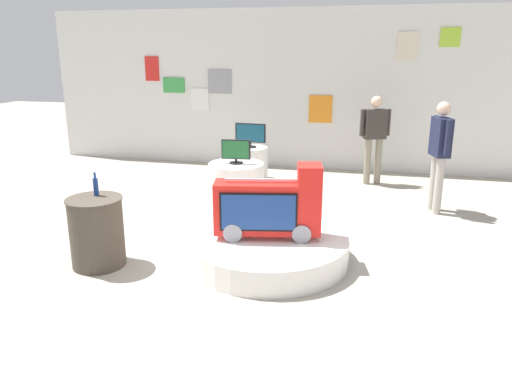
{
  "coord_description": "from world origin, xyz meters",
  "views": [
    {
      "loc": [
        1.36,
        -5.03,
        2.39
      ],
      "look_at": [
        0.04,
        0.62,
        0.76
      ],
      "focal_mm": 34.05,
      "sensor_mm": 36.0,
      "label": 1
    }
  ],
  "objects": [
    {
      "name": "ground_plane",
      "position": [
        0.0,
        0.0,
        0.0
      ],
      "size": [
        30.0,
        30.0,
        0.0
      ],
      "primitive_type": "plane",
      "color": "#A8A091"
    },
    {
      "name": "display_pedestal_center_rear",
      "position": [
        -0.77,
        3.61,
        0.31
      ],
      "size": [
        0.65,
        0.65,
        0.62
      ],
      "primitive_type": "cylinder",
      "color": "white",
      "rests_on": "ground"
    },
    {
      "name": "shopper_browsing_near_truck",
      "position": [
        2.4,
        2.43,
        0.98
      ],
      "size": [
        0.29,
        0.54,
        1.66
      ],
      "color": "#B2ADA3",
      "rests_on": "ground"
    },
    {
      "name": "tv_on_left_rear",
      "position": [
        -0.68,
        2.27,
        0.82
      ],
      "size": [
        0.47,
        0.22,
        0.39
      ],
      "color": "black",
      "rests_on": "display_pedestal_left_rear"
    },
    {
      "name": "bottle_on_side_table",
      "position": [
        -1.59,
        -0.34,
        0.91
      ],
      "size": [
        0.06,
        0.06,
        0.27
      ],
      "color": "navy",
      "rests_on": "side_table_round"
    },
    {
      "name": "back_wall_display",
      "position": [
        -0.01,
        4.86,
        1.59
      ],
      "size": [
        10.86,
        0.13,
        3.18
      ],
      "color": "silver",
      "rests_on": "ground"
    },
    {
      "name": "tv_on_center_rear",
      "position": [
        -0.77,
        3.61,
        0.87
      ],
      "size": [
        0.58,
        0.21,
        0.45
      ],
      "color": "black",
      "rests_on": "display_pedestal_center_rear"
    },
    {
      "name": "display_pedestal_left_rear",
      "position": [
        -0.68,
        2.27,
        0.31
      ],
      "size": [
        0.9,
        0.9,
        0.62
      ],
      "primitive_type": "cylinder",
      "color": "white",
      "rests_on": "ground"
    },
    {
      "name": "shopper_browsing_rear",
      "position": [
        1.47,
        3.85,
        0.93
      ],
      "size": [
        0.53,
        0.32,
        1.59
      ],
      "color": "gray",
      "rests_on": "ground"
    },
    {
      "name": "novelty_firetruck_tv",
      "position": [
        0.31,
        0.11,
        0.65
      ],
      "size": [
        1.25,
        0.57,
        0.86
      ],
      "color": "gray",
      "rests_on": "main_display_pedestal"
    },
    {
      "name": "main_display_pedestal",
      "position": [
        0.29,
        0.12,
        0.15
      ],
      "size": [
        1.89,
        1.89,
        0.29
      ],
      "primitive_type": "cylinder",
      "color": "white",
      "rests_on": "ground"
    },
    {
      "name": "side_table_round",
      "position": [
        -1.56,
        -0.45,
        0.41
      ],
      "size": [
        0.62,
        0.62,
        0.8
      ],
      "color": "#4C4238",
      "rests_on": "ground"
    }
  ]
}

